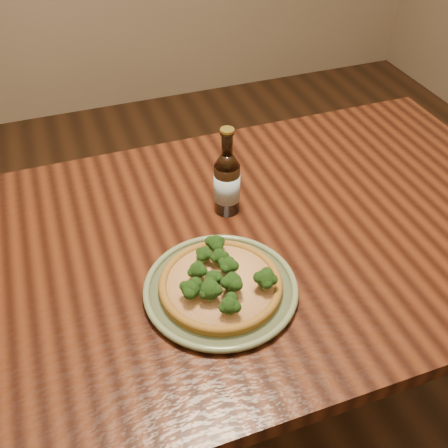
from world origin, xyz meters
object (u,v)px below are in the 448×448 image
object	(u,v)px
pizza	(221,283)
beer_bottle	(227,182)
table	(228,268)
plate	(221,289)

from	to	relation	value
pizza	beer_bottle	size ratio (longest dim) A/B	1.12
pizza	beer_bottle	world-z (taller)	beer_bottle
table	pizza	xyz separation A→B (m)	(-0.07, -0.15, 0.12)
table	plate	xyz separation A→B (m)	(-0.07, -0.14, 0.10)
plate	beer_bottle	bearing A→B (deg)	67.17
pizza	beer_bottle	xyz separation A→B (m)	(0.10, 0.25, 0.06)
pizza	beer_bottle	bearing A→B (deg)	67.16
beer_bottle	plate	bearing A→B (deg)	-88.23
table	pizza	size ratio (longest dim) A/B	6.31
beer_bottle	table	bearing A→B (deg)	-83.90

